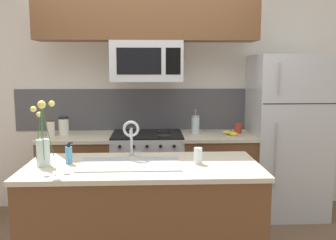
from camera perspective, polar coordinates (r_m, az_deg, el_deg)
The scene contains 19 objects.
rear_partition at distance 4.41m, azimuth 0.73°, elevation 3.64°, with size 5.20×0.10×2.60m, color silver.
splash_band at distance 4.36m, azimuth -3.17°, elevation 1.60°, with size 3.03×0.01×0.48m, color #4C4C51.
back_counter_left at distance 4.26m, azimuth -13.46°, elevation -8.31°, with size 0.78×0.65×0.91m.
back_counter_right at distance 4.24m, azimuth 7.35°, elevation -8.20°, with size 0.80×0.65×0.91m.
stove_range at distance 4.18m, azimuth -3.14°, elevation -8.32°, with size 0.76×0.64×0.93m.
microwave at distance 3.99m, azimuth -3.27°, elevation 8.90°, with size 0.74×0.40×0.42m.
upper_cabinet_band at distance 4.00m, azimuth -3.20°, elevation 16.20°, with size 2.28×0.34×0.60m, color brown.
refrigerator at distance 4.37m, azimuth 17.53°, elevation -2.26°, with size 0.79×0.74×1.77m.
storage_jar_tall at distance 4.19m, azimuth -17.43°, elevation -1.14°, with size 0.08×0.08×0.17m.
storage_jar_medium at distance 4.19m, azimuth -15.61°, elevation -0.90°, with size 0.11×0.11×0.20m.
banana_bunch at distance 4.11m, azimuth 9.57°, elevation -1.97°, with size 0.19×0.16×0.08m.
french_press at distance 4.15m, azimuth 4.21°, elevation -0.70°, with size 0.09×0.09×0.27m.
coffee_tin at distance 4.23m, azimuth 10.64°, elevation -1.26°, with size 0.08×0.08×0.11m, color #B22D23.
island_counter at distance 3.00m, azimuth -3.76°, elevation -15.16°, with size 1.77×0.80×0.91m.
kitchen_sink at distance 2.88m, azimuth -5.78°, elevation -8.07°, with size 0.76×0.43×0.16m.
sink_faucet at distance 3.02m, azimuth -5.62°, elevation -2.10°, with size 0.14×0.14×0.31m.
dish_soap_bottle at distance 2.96m, azimuth -14.88°, elevation -5.12°, with size 0.06×0.05×0.16m.
drinking_glass at distance 2.86m, azimuth 4.60°, elevation -5.45°, with size 0.06×0.06×0.12m.
flower_vase at distance 2.92m, azimuth -18.49°, elevation -3.96°, with size 0.16×0.22×0.50m.
Camera 1 is at (0.04, -3.11, 1.64)m, focal length 40.00 mm.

